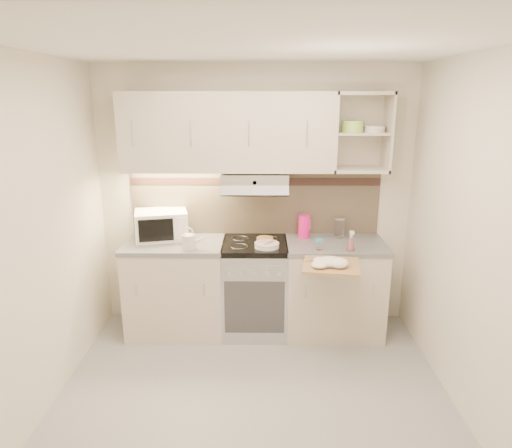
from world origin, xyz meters
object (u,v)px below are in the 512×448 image
electric_range (255,287)px  plate_stack (267,245)px  microwave (161,225)px  pink_pitcher (304,226)px  spray_bottle (351,242)px  watering_can (190,241)px  cutting_board (331,266)px  glass_jar (339,227)px

electric_range → plate_stack: (0.11, -0.14, 0.47)m
electric_range → microwave: microwave is taller
pink_pitcher → spray_bottle: bearing=-32.9°
watering_can → pink_pitcher: pink_pitcher is taller
spray_bottle → cutting_board: size_ratio=0.43×
glass_jar → cutting_board: (-0.18, -0.69, -0.13)m
plate_stack → spray_bottle: size_ratio=1.15×
pink_pitcher → cutting_board: bearing=-64.1°
microwave → spray_bottle: bearing=-24.3°
cutting_board → watering_can: bearing=173.4°
plate_stack → spray_bottle: bearing=-6.4°
electric_range → pink_pitcher: size_ratio=4.10×
microwave → spray_bottle: 1.77m
glass_jar → watering_can: bearing=-165.9°
microwave → watering_can: 0.43m
electric_range → plate_stack: 0.50m
spray_bottle → plate_stack: bearing=176.8°
plate_stack → pink_pitcher: size_ratio=1.01×
watering_can → plate_stack: (0.69, 0.04, -0.05)m
pink_pitcher → glass_jar: 0.34m
spray_bottle → cutting_board: spray_bottle is taller
microwave → watering_can: (0.31, -0.30, -0.06)m
watering_can → pink_pitcher: bearing=28.6°
pink_pitcher → watering_can: bearing=-149.7°
watering_can → glass_jar: glass_jar is taller
electric_range → glass_jar: 0.99m
electric_range → spray_bottle: spray_bottle is taller
electric_range → watering_can: bearing=-162.8°
glass_jar → microwave: bearing=-178.2°
spray_bottle → electric_range: bearing=168.6°
watering_can → spray_bottle: (1.42, -0.04, 0.00)m
cutting_board → microwave: bearing=166.4°
watering_can → spray_bottle: watering_can is taller
microwave → pink_pitcher: bearing=-11.4°
plate_stack → spray_bottle: spray_bottle is taller
plate_stack → electric_range: bearing=128.6°
pink_pitcher → spray_bottle: size_ratio=1.14×
electric_range → cutting_board: electric_range is taller
electric_range → cutting_board: bearing=-39.4°
electric_range → microwave: size_ratio=1.65×
cutting_board → plate_stack: bearing=152.9°
microwave → plate_stack: bearing=-27.5°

